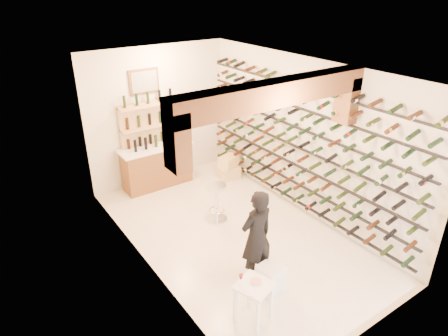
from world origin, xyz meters
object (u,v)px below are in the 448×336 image
at_px(back_counter, 157,165).
at_px(white_stool, 270,278).
at_px(tasting_table, 254,291).
at_px(wine_rack, 296,143).
at_px(crate_lower, 228,172).
at_px(chrome_barstool, 217,200).
at_px(person, 256,237).

relative_size(back_counter, white_stool, 3.76).
xyz_separation_m(tasting_table, white_stool, (0.63, 0.34, -0.33)).
distance_m(wine_rack, crate_lower, 2.44).
bearing_deg(chrome_barstool, person, -104.03).
xyz_separation_m(wine_rack, tasting_table, (-2.57, -1.93, -1.00)).
xyz_separation_m(tasting_table, person, (0.60, 0.70, 0.27)).
distance_m(wine_rack, white_stool, 2.84).
xyz_separation_m(white_stool, crate_lower, (1.72, 3.58, -0.07)).
distance_m(person, crate_lower, 3.73).
distance_m(wine_rack, tasting_table, 3.36).
bearing_deg(tasting_table, white_stool, 9.34).
distance_m(tasting_table, crate_lower, 4.58).
bearing_deg(person, wine_rack, -148.64).
distance_m(back_counter, crate_lower, 1.78).
bearing_deg(back_counter, wine_rack, -55.34).
bearing_deg(person, crate_lower, -119.18).
bearing_deg(white_stool, person, 94.57).
distance_m(wine_rack, person, 2.44).
height_order(tasting_table, person, person).
bearing_deg(person, back_counter, -92.79).
relative_size(tasting_table, person, 0.50).
relative_size(tasting_table, white_stool, 1.80).
height_order(wine_rack, person, wine_rack).
relative_size(person, crate_lower, 3.19).
xyz_separation_m(wine_rack, white_stool, (-1.94, -1.59, -1.32)).
distance_m(person, chrome_barstool, 1.90).
bearing_deg(chrome_barstool, wine_rack, -20.76).
bearing_deg(back_counter, crate_lower, -22.37).
xyz_separation_m(wine_rack, person, (-1.97, -1.24, -0.73)).
distance_m(back_counter, chrome_barstool, 2.10).
height_order(wine_rack, white_stool, wine_rack).
bearing_deg(wine_rack, back_counter, 124.66).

